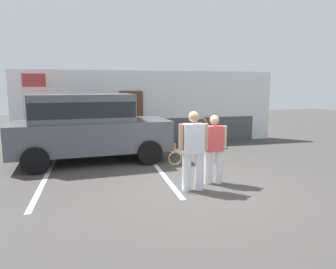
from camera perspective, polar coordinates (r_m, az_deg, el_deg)
name	(u,v)px	position (r m, az deg, el deg)	size (l,w,h in m)	color
ground_plane	(198,187)	(7.14, 5.57, -9.72)	(40.00, 40.00, 0.00)	#423F3D
parking_stripe_0	(45,179)	(8.29, -21.92, -7.65)	(0.12, 4.40, 0.01)	silver
parking_stripe_1	(160,171)	(8.38, -1.45, -6.81)	(0.12, 4.40, 0.01)	silver
house_frontage	(151,110)	(12.23, -3.13, 4.63)	(10.34, 0.40, 2.87)	white
parked_suv	(88,124)	(9.53, -14.65, 1.85)	(4.73, 2.44, 2.05)	#4C4F54
tennis_player_man	(193,150)	(6.70, 4.69, -2.91)	(0.90, 0.31, 1.76)	white
tennis_player_woman	(214,148)	(7.25, 8.49, -2.53)	(0.74, 0.30, 1.62)	white
potted_plant_by_porch	(213,137)	(11.62, 8.32, -0.44)	(0.54, 0.54, 0.71)	gray
flag_pole	(29,97)	(11.60, -24.52, 6.44)	(0.80, 0.08, 2.76)	silver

